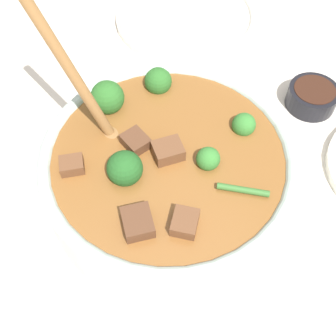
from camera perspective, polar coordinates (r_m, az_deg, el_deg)
name	(u,v)px	position (r m, az deg, el deg)	size (l,w,h in m)	color
ground_plane	(168,192)	(0.54, 0.00, -3.33)	(4.00, 4.00, 0.00)	silver
stew_bowl	(167,170)	(0.50, -0.11, -0.31)	(0.30, 0.29, 0.27)	#B2C6BC
condiment_bowl	(312,96)	(0.65, 18.96, 9.19)	(0.07, 0.07, 0.03)	black
empty_plate	(187,16)	(0.78, 2.64, 19.93)	(0.25, 0.25, 0.02)	silver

